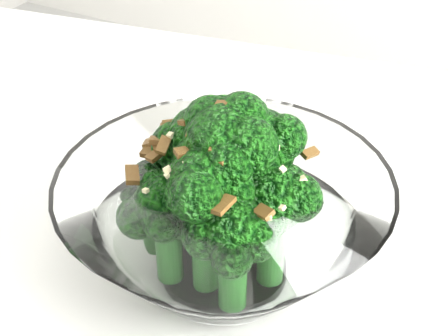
% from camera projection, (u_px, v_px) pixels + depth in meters
% --- Properties ---
extents(table, '(1.31, 0.99, 0.75)m').
position_uv_depth(table, '(16.00, 261.00, 0.65)').
color(table, white).
rests_on(table, ground).
extents(broccoli_dish, '(0.25, 0.25, 0.15)m').
position_uv_depth(broccoli_dish, '(222.00, 215.00, 0.51)').
color(broccoli_dish, white).
rests_on(broccoli_dish, table).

